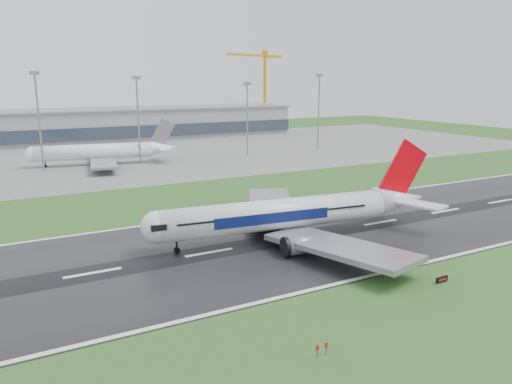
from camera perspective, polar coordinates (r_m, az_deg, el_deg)
ground at (r=87.95m, az=-5.50°, el=-7.10°), size 520.00×520.00×0.00m
runway at (r=87.94m, az=-5.50°, el=-7.06°), size 400.00×45.00×0.10m
apron at (r=206.08m, az=-19.15°, el=3.83°), size 400.00×130.00×0.08m
terminal at (r=264.30m, az=-21.43°, el=7.14°), size 240.00×36.00×15.00m
main_airliner at (r=93.31m, az=4.76°, el=-0.27°), size 65.16×62.70×17.41m
parked_airliner at (r=185.59m, az=-17.75°, el=5.44°), size 60.59×57.59×15.56m
tower_crane at (r=316.81m, az=1.03°, el=11.80°), size 46.65×19.40×47.82m
runway_sign at (r=80.23m, az=20.87°, el=-9.54°), size 2.31×0.66×1.04m
floodmast_2 at (r=177.52m, az=-23.97°, el=7.24°), size 0.64×0.64×31.72m
floodmast_3 at (r=183.05m, az=-13.56°, el=7.90°), size 0.64×0.64×30.33m
floodmast_4 at (r=199.02m, az=-1.02°, el=8.30°), size 0.64×0.64×28.09m
floodmast_5 at (r=217.04m, az=7.31°, el=9.04°), size 0.64×0.64×31.52m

